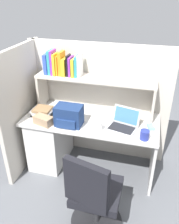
# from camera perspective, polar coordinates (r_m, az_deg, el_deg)

# --- Properties ---
(ground_plane) EXTENTS (8.00, 8.00, 0.00)m
(ground_plane) POSITION_cam_1_polar(r_m,az_deg,el_deg) (3.24, 0.24, -12.88)
(ground_plane) COLOR #595B60
(desk) EXTENTS (1.60, 0.70, 0.73)m
(desk) POSITION_cam_1_polar(r_m,az_deg,el_deg) (3.09, -6.76, -5.92)
(desk) COLOR silver
(desk) RESTS_ON ground_plane
(cubicle_partition_rear) EXTENTS (1.84, 0.05, 1.55)m
(cubicle_partition_rear) POSITION_cam_1_polar(r_m,az_deg,el_deg) (3.12, 2.08, 2.44)
(cubicle_partition_rear) COLOR #BCB5A8
(cubicle_partition_rear) RESTS_ON ground_plane
(cubicle_partition_left) EXTENTS (0.05, 1.06, 1.55)m
(cubicle_partition_left) POSITION_cam_1_polar(r_m,az_deg,el_deg) (3.06, -15.57, 0.77)
(cubicle_partition_left) COLOR #BCB5A8
(cubicle_partition_left) RESTS_ON ground_plane
(overhead_hutch) EXTENTS (1.44, 0.28, 0.45)m
(overhead_hutch) POSITION_cam_1_polar(r_m,az_deg,el_deg) (2.83, 1.34, 6.48)
(overhead_hutch) COLOR #B3A99C
(overhead_hutch) RESTS_ON desk
(reference_books_on_shelf) EXTENTS (0.45, 0.19, 0.29)m
(reference_books_on_shelf) POSITION_cam_1_polar(r_m,az_deg,el_deg) (2.87, -6.57, 11.37)
(reference_books_on_shelf) COLOR blue
(reference_books_on_shelf) RESTS_ON overhead_hutch
(laptop) EXTENTS (0.36, 0.33, 0.22)m
(laptop) POSITION_cam_1_polar(r_m,az_deg,el_deg) (2.65, 8.25, -2.82)
(laptop) COLOR #B7BABF
(laptop) RESTS_ON desk
(backpack) EXTENTS (0.30, 0.23, 0.23)m
(backpack) POSITION_cam_1_polar(r_m,az_deg,el_deg) (2.66, -5.06, -0.95)
(backpack) COLOR navy
(backpack) RESTS_ON desk
(computer_mouse) EXTENTS (0.10, 0.12, 0.03)m
(computer_mouse) POSITION_cam_1_polar(r_m,az_deg,el_deg) (2.71, 14.64, -3.58)
(computer_mouse) COLOR #7299C6
(computer_mouse) RESTS_ON desk
(paper_cup) EXTENTS (0.08, 0.08, 0.11)m
(paper_cup) POSITION_cam_1_polar(r_m,az_deg,el_deg) (2.57, 2.28, -3.41)
(paper_cup) COLOR white
(paper_cup) RESTS_ON desk
(tissue_box) EXTENTS (0.24, 0.18, 0.10)m
(tissue_box) POSITION_cam_1_polar(r_m,az_deg,el_deg) (2.74, -11.11, -2.00)
(tissue_box) COLOR #9E7F60
(tissue_box) RESTS_ON desk
(snack_canister) EXTENTS (0.10, 0.10, 0.10)m
(snack_canister) POSITION_cam_1_polar(r_m,az_deg,el_deg) (2.50, 13.23, -5.44)
(snack_canister) COLOR navy
(snack_canister) RESTS_ON desk
(desk_book_stack) EXTENTS (0.25, 0.19, 0.10)m
(desk_book_stack) POSITION_cam_1_polar(r_m,az_deg,el_deg) (2.92, -11.37, 0.11)
(desk_book_stack) COLOR black
(desk_book_stack) RESTS_ON desk
(office_chair) EXTENTS (0.52, 0.53, 0.93)m
(office_chair) POSITION_cam_1_polar(r_m,az_deg,el_deg) (2.32, 1.14, -20.46)
(office_chair) COLOR black
(office_chair) RESTS_ON ground_plane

